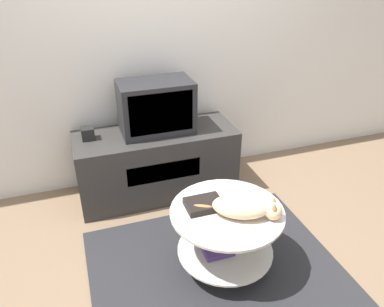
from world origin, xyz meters
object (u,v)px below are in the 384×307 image
object	(u,v)px
speaker	(88,133)
dvd_box	(204,204)
cat	(244,207)
tv	(156,107)

from	to	relation	value
speaker	dvd_box	size ratio (longest dim) A/B	0.43
speaker	cat	bearing A→B (deg)	-55.41
tv	cat	size ratio (longest dim) A/B	1.14
tv	speaker	world-z (taller)	tv
speaker	dvd_box	bearing A→B (deg)	-59.02
dvd_box	cat	bearing A→B (deg)	-38.31
cat	speaker	bearing A→B (deg)	152.19
dvd_box	cat	size ratio (longest dim) A/B	0.45
tv	cat	bearing A→B (deg)	-77.81
tv	speaker	size ratio (longest dim) A/B	5.97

